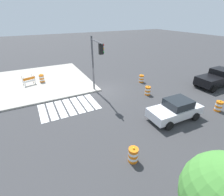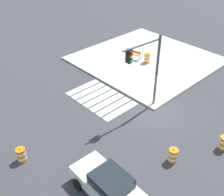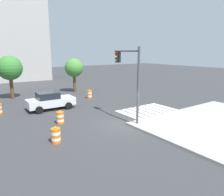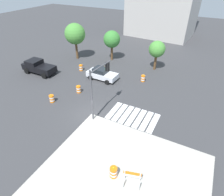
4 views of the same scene
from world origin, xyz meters
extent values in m
plane|color=#38383A|center=(0.00, 0.00, 0.00)|extent=(120.00, 120.00, 0.00)
cube|color=#ADA89E|center=(6.00, -6.00, 0.07)|extent=(12.00, 12.00, 0.15)
cube|color=silver|center=(1.75, 1.80, 0.01)|extent=(0.60, 3.20, 0.02)
cube|color=silver|center=(2.50, 1.80, 0.01)|extent=(0.60, 3.20, 0.02)
cube|color=silver|center=(3.25, 1.80, 0.01)|extent=(0.60, 3.20, 0.02)
cube|color=silver|center=(4.00, 1.80, 0.01)|extent=(0.60, 3.20, 0.02)
cube|color=silver|center=(4.75, 1.80, 0.01)|extent=(0.60, 3.20, 0.02)
cube|color=silver|center=(5.50, 1.80, 0.01)|extent=(0.60, 3.20, 0.02)
cube|color=silver|center=(6.25, 1.80, 0.01)|extent=(0.60, 3.20, 0.02)
cube|color=silver|center=(-3.00, 7.45, 0.68)|extent=(4.35, 1.97, 0.70)
cube|color=#1E2328|center=(-3.25, 7.46, 1.33)|extent=(1.95, 1.66, 0.60)
cylinder|color=black|center=(-1.62, 8.36, 0.33)|extent=(0.67, 0.26, 0.66)
cylinder|color=black|center=(-1.68, 6.46, 0.33)|extent=(0.67, 0.26, 0.66)
cylinder|color=orange|center=(-5.39, -0.09, 0.09)|extent=(0.56, 0.56, 0.18)
cylinder|color=white|center=(-5.39, -0.09, 0.27)|extent=(0.56, 0.56, 0.18)
cylinder|color=orange|center=(-5.39, -0.09, 0.45)|extent=(0.56, 0.56, 0.18)
cylinder|color=white|center=(-5.39, -0.09, 0.63)|extent=(0.56, 0.56, 0.18)
cylinder|color=orange|center=(2.29, 9.53, 0.09)|extent=(0.56, 0.56, 0.18)
cylinder|color=white|center=(2.29, 9.53, 0.27)|extent=(0.56, 0.56, 0.18)
cylinder|color=orange|center=(2.29, 9.53, 0.45)|extent=(0.56, 0.56, 0.18)
cylinder|color=white|center=(2.29, 9.53, 0.63)|extent=(0.56, 0.56, 0.18)
cylinder|color=orange|center=(2.29, 9.53, 0.81)|extent=(0.56, 0.56, 0.18)
sphere|color=yellow|center=(2.29, 9.53, 0.96)|extent=(0.12, 0.12, 0.12)
cylinder|color=orange|center=(-3.87, 3.05, 0.09)|extent=(0.56, 0.56, 0.18)
cylinder|color=white|center=(-3.87, 3.05, 0.27)|extent=(0.56, 0.56, 0.18)
cylinder|color=orange|center=(-3.87, 3.05, 0.45)|extent=(0.56, 0.56, 0.18)
cylinder|color=white|center=(-3.87, 3.05, 0.63)|extent=(0.56, 0.56, 0.18)
cylinder|color=orange|center=(-3.87, 3.05, 0.81)|extent=(0.56, 0.56, 0.18)
sphere|color=yellow|center=(-3.87, 3.05, 0.96)|extent=(0.12, 0.12, 0.12)
cylinder|color=orange|center=(5.42, -5.41, 0.24)|extent=(0.56, 0.56, 0.18)
cylinder|color=white|center=(5.42, -5.41, 0.42)|extent=(0.56, 0.56, 0.18)
cylinder|color=orange|center=(5.42, -5.41, 0.60)|extent=(0.56, 0.56, 0.18)
cylinder|color=white|center=(5.42, -5.41, 0.78)|extent=(0.56, 0.56, 0.18)
cylinder|color=orange|center=(5.42, -5.41, 0.96)|extent=(0.56, 0.56, 0.18)
sphere|color=yellow|center=(5.42, -5.41, 1.11)|extent=(0.12, 0.12, 0.12)
cube|color=silver|center=(6.23, -5.24, 0.65)|extent=(0.09, 0.09, 1.00)
cube|color=silver|center=(6.42, -5.92, 0.65)|extent=(0.09, 0.09, 1.00)
cube|color=silver|center=(7.29, -4.94, 0.65)|extent=(0.09, 0.09, 1.00)
cube|color=silver|center=(7.48, -5.62, 0.65)|extent=(0.09, 0.09, 1.00)
cube|color=orange|center=(6.75, -5.07, 0.90)|extent=(1.26, 0.40, 0.28)
cube|color=white|center=(6.75, -5.07, 0.60)|extent=(1.26, 0.40, 0.20)
cylinder|color=#4C4C51|center=(0.60, -0.60, 2.90)|extent=(0.18, 0.18, 5.50)
cylinder|color=#4C4C51|center=(0.74, 0.99, 5.35)|extent=(0.39, 3.20, 0.12)
cube|color=black|center=(0.83, 2.11, 4.90)|extent=(0.38, 0.31, 0.90)
sphere|color=red|center=(0.64, 2.13, 5.20)|extent=(0.20, 0.20, 0.20)
sphere|color=#F2A514|center=(0.64, 2.13, 4.90)|extent=(0.20, 0.20, 0.20)
sphere|color=green|center=(0.64, 2.13, 4.60)|extent=(0.20, 0.20, 0.20)
camera|label=1|loc=(6.42, 14.90, 7.52)|focal=26.18mm
camera|label=2|loc=(-9.84, 13.61, 12.44)|focal=44.55mm
camera|label=3|loc=(-9.47, -11.59, 5.33)|focal=33.92mm
camera|label=4|loc=(9.19, -12.84, 12.79)|focal=30.26mm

